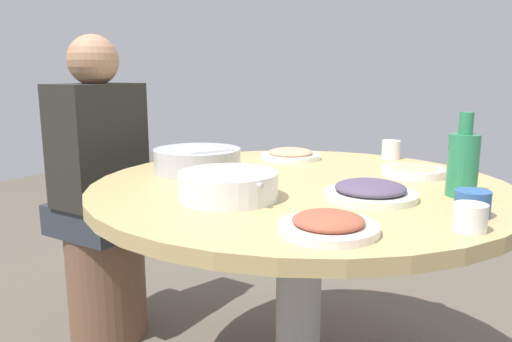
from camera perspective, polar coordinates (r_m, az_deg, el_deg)
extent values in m
cylinder|color=#99999E|center=(1.60, 4.88, -14.55)|extent=(0.14, 0.14, 0.68)
cylinder|color=tan|center=(1.48, 5.11, -2.03)|extent=(1.22, 1.22, 0.04)
cylinder|color=#B2B5BA|center=(1.63, -6.74, 1.23)|extent=(0.28, 0.28, 0.08)
ellipsoid|color=white|center=(1.63, -6.74, 1.36)|extent=(0.23, 0.23, 0.08)
cube|color=white|center=(1.56, -5.49, 2.34)|extent=(0.11, 0.16, 0.01)
cylinder|color=white|center=(1.28, -3.22, -1.66)|extent=(0.26, 0.26, 0.07)
cylinder|color=#35170B|center=(1.28, -3.21, -1.94)|extent=(0.23, 0.23, 0.05)
cylinder|color=silver|center=(1.27, -3.23, -0.58)|extent=(0.27, 0.11, 0.01)
cylinder|color=silver|center=(1.32, 12.94, -2.70)|extent=(0.24, 0.24, 0.02)
ellipsoid|color=#4E415A|center=(1.31, 12.97, -1.89)|extent=(0.18, 0.18, 0.04)
cylinder|color=white|center=(1.03, 8.26, -6.50)|extent=(0.21, 0.21, 0.02)
ellipsoid|color=#9D4C36|center=(1.02, 8.29, -5.62)|extent=(0.15, 0.15, 0.03)
cylinder|color=white|center=(1.64, 17.56, -0.10)|extent=(0.19, 0.19, 0.02)
ellipsoid|color=#DFA973|center=(1.63, 17.58, 0.30)|extent=(0.15, 0.15, 0.02)
cylinder|color=white|center=(1.87, 3.96, 1.68)|extent=(0.22, 0.22, 0.02)
ellipsoid|color=tan|center=(1.87, 3.97, 2.15)|extent=(0.17, 0.17, 0.03)
cylinder|color=#2A7F50|center=(1.40, 22.60, 0.60)|extent=(0.08, 0.08, 0.16)
cylinder|color=#2A7F50|center=(1.39, 22.95, 5.07)|extent=(0.04, 0.04, 0.06)
cylinder|color=white|center=(1.11, 23.32, -4.91)|extent=(0.07, 0.07, 0.06)
cylinder|color=#2E5695|center=(1.22, 23.54, -3.45)|extent=(0.08, 0.08, 0.06)
cylinder|color=white|center=(1.93, 15.21, 2.37)|extent=(0.07, 0.07, 0.07)
cylinder|color=brown|center=(2.16, -16.71, -12.16)|extent=(0.31, 0.31, 0.44)
cube|color=#2D333D|center=(2.07, -17.15, -5.02)|extent=(0.34, 0.33, 0.12)
cube|color=#282723|center=(2.01, -17.63, 2.95)|extent=(0.21, 0.34, 0.46)
sphere|color=#A67A5A|center=(1.99, -18.18, 11.97)|extent=(0.19, 0.19, 0.19)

